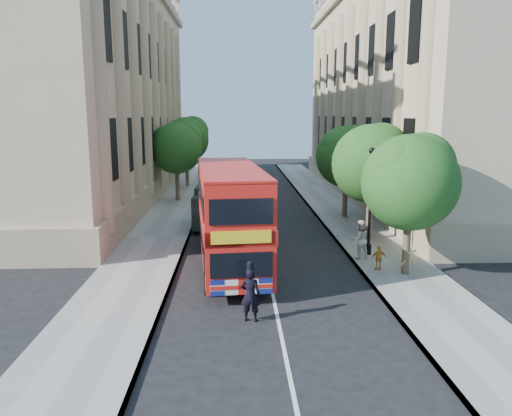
{
  "coord_description": "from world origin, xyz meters",
  "views": [
    {
      "loc": [
        -1.37,
        -17.12,
        6.8
      ],
      "look_at": [
        -0.41,
        6.76,
        2.3
      ],
      "focal_mm": 35.0,
      "sensor_mm": 36.0,
      "label": 1
    }
  ],
  "objects": [
    {
      "name": "box_van",
      "position": [
        -2.9,
        12.63,
        1.24
      ],
      "size": [
        2.01,
        4.5,
        2.53
      ],
      "rotation": [
        0.0,
        0.0,
        -0.05
      ],
      "color": "black",
      "rests_on": "ground"
    },
    {
      "name": "double_decker_bus",
      "position": [
        -1.65,
        4.58,
        2.46
      ],
      "size": [
        3.41,
        9.82,
        4.45
      ],
      "rotation": [
        0.0,
        0.0,
        0.09
      ],
      "color": "red",
      "rests_on": "ground"
    },
    {
      "name": "building_left",
      "position": [
        -13.8,
        24.0,
        9.0
      ],
      "size": [
        12.0,
        38.0,
        18.0
      ],
      "primitive_type": "cube",
      "color": "tan",
      "rests_on": "ground"
    },
    {
      "name": "tree_left_far",
      "position": [
        -5.96,
        22.03,
        4.44
      ],
      "size": [
        4.0,
        4.0,
        6.3
      ],
      "color": "#473828",
      "rests_on": "ground"
    },
    {
      "name": "police_constable",
      "position": [
        -0.93,
        -1.43,
        0.91
      ],
      "size": [
        0.73,
        0.54,
        1.82
      ],
      "primitive_type": "imported",
      "rotation": [
        0.0,
        0.0,
        2.98
      ],
      "color": "black",
      "rests_on": "ground"
    },
    {
      "name": "pavement_left",
      "position": [
        -5.75,
        10.0,
        0.06
      ],
      "size": [
        3.5,
        80.0,
        0.12
      ],
      "primitive_type": "cube",
      "color": "gray",
      "rests_on": "ground"
    },
    {
      "name": "lamp_post",
      "position": [
        5.0,
        6.0,
        2.51
      ],
      "size": [
        0.32,
        0.32,
        5.16
      ],
      "color": "black",
      "rests_on": "pavement_right"
    },
    {
      "name": "tree_right_far",
      "position": [
        5.84,
        15.03,
        4.31
      ],
      "size": [
        4.0,
        4.0,
        6.15
      ],
      "color": "#473828",
      "rests_on": "ground"
    },
    {
      "name": "pavement_right",
      "position": [
        5.75,
        10.0,
        0.06
      ],
      "size": [
        3.5,
        80.0,
        0.12
      ],
      "primitive_type": "cube",
      "color": "gray",
      "rests_on": "ground"
    },
    {
      "name": "building_right",
      "position": [
        13.8,
        24.0,
        9.0
      ],
      "size": [
        12.0,
        38.0,
        18.0
      ],
      "primitive_type": "cube",
      "color": "tan",
      "rests_on": "ground"
    },
    {
      "name": "tree_right_near",
      "position": [
        5.84,
        3.03,
        4.25
      ],
      "size": [
        4.0,
        4.0,
        6.08
      ],
      "color": "#473828",
      "rests_on": "ground"
    },
    {
      "name": "child_a",
      "position": [
        4.8,
        3.52,
        0.66
      ],
      "size": [
        0.65,
        0.3,
        1.08
      ],
      "primitive_type": "imported",
      "rotation": [
        0.0,
        0.0,
        3.19
      ],
      "color": "orange",
      "rests_on": "pavement_right"
    },
    {
      "name": "ground",
      "position": [
        0.0,
        0.0,
        0.0
      ],
      "size": [
        120.0,
        120.0,
        0.0
      ],
      "primitive_type": "plane",
      "color": "black",
      "rests_on": "ground"
    },
    {
      "name": "tree_right_mid",
      "position": [
        5.84,
        9.03,
        4.45
      ],
      "size": [
        4.2,
        4.2,
        6.37
      ],
      "color": "#473828",
      "rests_on": "ground"
    },
    {
      "name": "tree_left_back",
      "position": [
        -5.96,
        30.03,
        4.71
      ],
      "size": [
        4.2,
        4.2,
        6.65
      ],
      "color": "#473828",
      "rests_on": "ground"
    },
    {
      "name": "child_b",
      "position": [
        5.88,
        3.01,
        0.65
      ],
      "size": [
        0.79,
        0.65,
        1.07
      ],
      "primitive_type": "imported",
      "rotation": [
        0.0,
        0.0,
        3.58
      ],
      "color": "#EAB650",
      "rests_on": "pavement_right"
    },
    {
      "name": "woman_pedestrian",
      "position": [
        4.4,
        5.33,
        1.04
      ],
      "size": [
        0.99,
        0.83,
        1.83
      ],
      "primitive_type": "imported",
      "rotation": [
        0.0,
        0.0,
        3.3
      ],
      "color": "silver",
      "rests_on": "pavement_right"
    }
  ]
}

